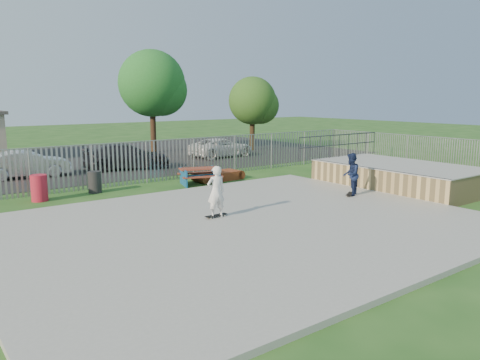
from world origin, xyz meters
TOP-DOWN VIEW (x-y plane):
  - ground at (0.00, 0.00)m, footprint 120.00×120.00m
  - concrete_slab at (0.00, 0.00)m, footprint 15.00×12.00m
  - quarter_pipe at (9.50, 1.04)m, footprint 5.50×7.05m
  - fence at (1.00, 4.59)m, footprint 26.04×16.02m
  - picnic_table at (2.80, 7.14)m, footprint 2.24×2.03m
  - funbox at (4.13, 7.54)m, footprint 2.18×1.15m
  - trash_bin_red at (-4.14, 7.89)m, footprint 0.63×0.63m
  - trash_bin_grey at (-1.82, 8.18)m, footprint 0.56×0.56m
  - parking_lot at (0.00, 19.00)m, footprint 40.00×18.00m
  - car_silver at (-3.25, 13.89)m, footprint 4.27×1.81m
  - car_dark at (1.95, 13.59)m, footprint 5.20×3.14m
  - car_white at (9.33, 14.87)m, footprint 4.71×2.42m
  - tree_mid at (6.87, 20.12)m, footprint 4.81×4.81m
  - tree_right at (13.65, 16.97)m, footprint 3.61×3.61m
  - skateboard_a at (5.97, 0.82)m, footprint 0.79×0.58m
  - skateboard_b at (-0.28, 1.15)m, footprint 0.81×0.23m
  - skater_navy at (5.97, 0.82)m, footprint 1.04×0.98m
  - skater_white at (-0.28, 1.15)m, footprint 0.67×0.49m

SIDE VIEW (x-z plane):
  - ground at x=0.00m, z-range 0.00..0.00m
  - parking_lot at x=0.00m, z-range 0.00..0.02m
  - concrete_slab at x=0.00m, z-range 0.00..0.15m
  - skateboard_a at x=5.97m, z-range 0.15..0.23m
  - skateboard_b at x=-0.28m, z-range 0.15..0.23m
  - funbox at x=4.13m, z-range 0.00..0.43m
  - picnic_table at x=2.80m, z-range 0.01..0.79m
  - trash_bin_grey at x=-1.82m, z-range 0.00..0.93m
  - trash_bin_red at x=-4.14m, z-range 0.00..1.04m
  - quarter_pipe at x=9.50m, z-range -0.54..1.65m
  - car_white at x=9.33m, z-range 0.02..1.29m
  - car_silver at x=-3.25m, z-range 0.02..1.39m
  - car_dark at x=1.95m, z-range 0.02..1.43m
  - fence at x=1.00m, z-range 0.00..2.00m
  - skater_navy at x=5.97m, z-range 0.15..1.86m
  - skater_white at x=-0.28m, z-range 0.15..1.86m
  - tree_right at x=13.65m, z-range 0.96..6.54m
  - tree_mid at x=6.87m, z-range 1.29..8.71m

